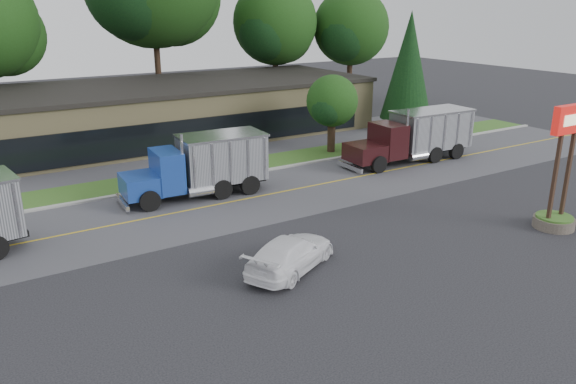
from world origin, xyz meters
name	(u,v)px	position (x,y,z in m)	size (l,w,h in m)	color
ground	(348,258)	(0.00, 0.00, 0.00)	(140.00, 140.00, 0.00)	#36363C
road	(249,199)	(0.00, 9.00, 0.00)	(60.00, 8.00, 0.02)	#56565B
center_line	(249,199)	(0.00, 9.00, 0.00)	(60.00, 0.12, 0.01)	gold
curb	(216,180)	(0.00, 13.20, 0.00)	(60.00, 0.30, 0.12)	#9E9E99
grass_verge	(204,172)	(0.00, 15.00, 0.00)	(60.00, 3.40, 0.03)	#3E6522
far_parking	(176,155)	(0.00, 20.00, 0.00)	(60.00, 7.00, 0.02)	#56565B
strip_mall	(170,112)	(2.00, 26.00, 2.00)	(32.00, 12.00, 4.00)	tan
bilo_sign	(559,188)	(10.50, -2.50, 2.02)	(2.20, 1.90, 5.95)	#6B6054
tree_far_d	(276,26)	(16.14, 33.11, 8.09)	(8.89, 8.36, 12.68)	#382619
tree_far_e	(351,31)	(24.13, 31.10, 7.58)	(8.33, 7.84, 11.89)	#382619
evergreen_right	(409,65)	(20.00, 18.00, 5.38)	(4.31, 4.31, 9.79)	#382619
tree_verge	(332,103)	(10.06, 15.05, 3.53)	(3.90, 3.67, 5.56)	#382619
dump_truck_blue	(203,164)	(-1.79, 10.90, 1.80)	(8.22, 3.12, 3.36)	black
dump_truck_maroon	(416,135)	(13.51, 10.03, 1.81)	(9.74, 2.95, 3.36)	black
rally_car	(291,253)	(-2.65, 0.42, 0.70)	(1.95, 4.81, 1.40)	white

